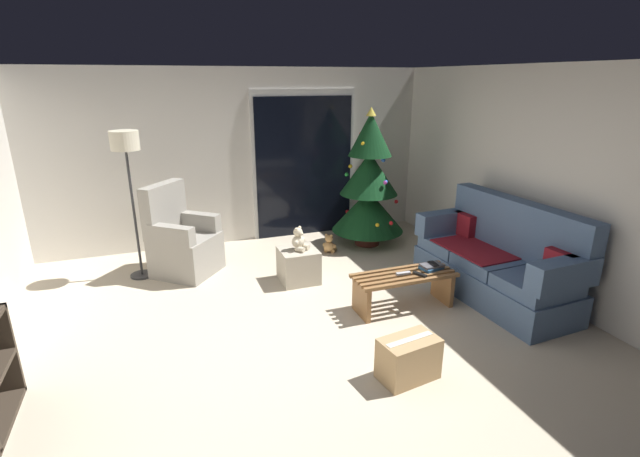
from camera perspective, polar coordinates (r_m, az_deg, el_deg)
ground_plane at (r=4.42m, az=-1.82°, el=-13.84°), size 7.00×7.00×0.00m
wall_back at (r=6.81m, az=-10.14°, el=8.73°), size 5.72×0.12×2.50m
wall_right at (r=5.48m, az=27.87°, el=4.59°), size 0.12×6.00×2.50m
patio_door_frame at (r=7.00m, az=-1.99°, el=8.01°), size 1.60×0.02×2.20m
patio_door_glass at (r=6.99m, az=-1.93°, el=7.58°), size 1.50×0.02×2.10m
couch at (r=5.46m, az=21.28°, el=-3.92°), size 0.88×1.98×1.08m
coffee_table at (r=4.94m, az=10.42°, el=-6.99°), size 1.10×0.40×0.40m
remote_silver at (r=4.87m, az=10.37°, el=-5.52°), size 0.16×0.05×0.02m
remote_black at (r=4.88m, az=12.36°, el=-5.60°), size 0.10×0.16×0.02m
book_stack at (r=5.05m, az=13.75°, el=-4.65°), size 0.26×0.20×0.06m
cell_phone at (r=5.05m, az=13.95°, el=-4.28°), size 0.08×0.15×0.01m
christmas_tree at (r=6.58m, az=6.10°, el=5.28°), size 1.04×1.04×1.98m
armchair at (r=5.94m, az=-16.85°, el=-1.65°), size 0.97×0.96×1.13m
floor_lamp at (r=5.74m, az=-23.01°, el=8.41°), size 0.32×0.32×1.78m
ottoman at (r=5.52m, az=-2.70°, el=-4.61°), size 0.44×0.44×0.41m
teddy_bear_cream at (r=5.40m, az=-2.66°, el=-1.47°), size 0.21×0.22×0.29m
teddy_bear_honey_by_tree at (r=6.41m, az=1.15°, el=-2.05°), size 0.21×0.22×0.29m
cardboard_box_taped_mid_floor at (r=3.93m, az=10.98°, el=-15.65°), size 0.51×0.35×0.36m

